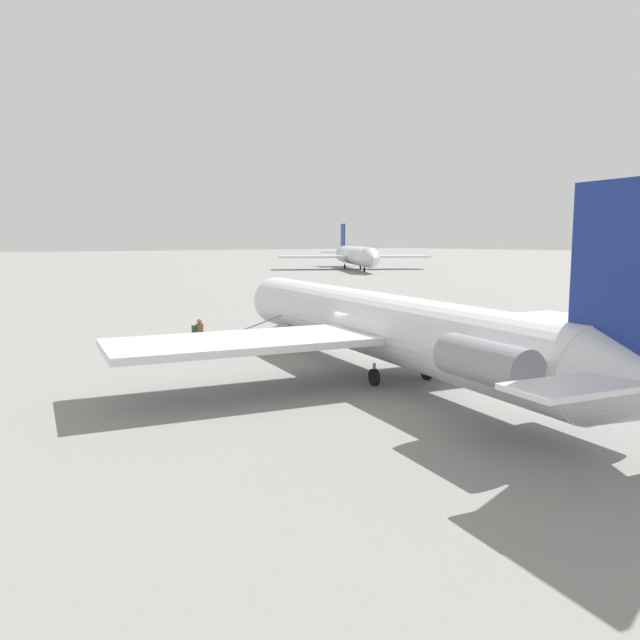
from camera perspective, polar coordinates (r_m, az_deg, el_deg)
name	(u,v)px	position (r m, az deg, el deg)	size (l,w,h in m)	color
ground_plane	(372,372)	(26.24, 4.77, -4.73)	(600.00, 600.00, 0.00)	gray
airplane_main	(384,325)	(25.10, 5.86, -0.50)	(28.64, 21.90, 6.90)	silver
airplane_far_right	(355,255)	(118.48, 3.18, 5.93)	(34.52, 27.22, 8.93)	silver
boarding_stairs	(235,345)	(30.78, -7.77, -2.27)	(1.86, 4.14, 1.71)	#99999E
passenger	(199,334)	(30.38, -11.00, -1.26)	(0.40, 0.56, 1.74)	#23232D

